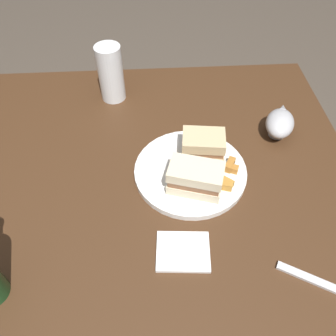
{
  "coord_description": "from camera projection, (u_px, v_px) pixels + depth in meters",
  "views": [
    {
      "loc": [
        -0.02,
        0.53,
        1.41
      ],
      "look_at": [
        -0.06,
        -0.0,
        0.79
      ],
      "focal_mm": 36.44,
      "sensor_mm": 36.0,
      "label": 1
    }
  ],
  "objects": [
    {
      "name": "dining_table",
      "position": [
        151.0,
        251.0,
        1.12
      ],
      "size": [
        1.06,
        0.95,
        0.76
      ],
      "primitive_type": "cube",
      "color": "#422816",
      "rests_on": "ground"
    },
    {
      "name": "sandwich_half_left",
      "position": [
        196.0,
        178.0,
        0.77
      ],
      "size": [
        0.14,
        0.1,
        0.07
      ],
      "color": "beige",
      "rests_on": "plate"
    },
    {
      "name": "napkin",
      "position": [
        183.0,
        251.0,
        0.7
      ],
      "size": [
        0.12,
        0.1,
        0.01
      ],
      "primitive_type": "cube",
      "rotation": [
        0.0,
        0.0,
        -0.08
      ],
      "color": "white",
      "rests_on": "dining_table"
    },
    {
      "name": "fork",
      "position": [
        323.0,
        284.0,
        0.66
      ],
      "size": [
        0.16,
        0.1,
        0.01
      ],
      "primitive_type": "cube",
      "rotation": [
        0.0,
        0.0,
        2.62
      ],
      "color": "silver",
      "rests_on": "dining_table"
    },
    {
      "name": "sandwich_half_right",
      "position": [
        203.0,
        146.0,
        0.84
      ],
      "size": [
        0.11,
        0.08,
        0.07
      ],
      "color": "#CCB284",
      "rests_on": "plate"
    },
    {
      "name": "plate",
      "position": [
        190.0,
        171.0,
        0.84
      ],
      "size": [
        0.28,
        0.28,
        0.02
      ],
      "primitive_type": "cylinder",
      "color": "white",
      "rests_on": "dining_table"
    },
    {
      "name": "potato_wedge_back",
      "position": [
        229.0,
        167.0,
        0.83
      ],
      "size": [
        0.04,
        0.03,
        0.02
      ],
      "primitive_type": "cube",
      "rotation": [
        0.0,
        0.0,
        2.75
      ],
      "color": "#AD702D",
      "rests_on": "plate"
    },
    {
      "name": "potato_wedge_stray",
      "position": [
        217.0,
        164.0,
        0.84
      ],
      "size": [
        0.05,
        0.04,
        0.02
      ],
      "primitive_type": "cube",
      "rotation": [
        0.0,
        0.0,
        2.6
      ],
      "color": "#AD702D",
      "rests_on": "plate"
    },
    {
      "name": "ground_plane",
      "position": [
        155.0,
        294.0,
        1.41
      ],
      "size": [
        6.0,
        6.0,
        0.0
      ],
      "primitive_type": "plane",
      "color": "#4C4238"
    },
    {
      "name": "potato_wedge_middle",
      "position": [
        230.0,
        165.0,
        0.83
      ],
      "size": [
        0.03,
        0.04,
        0.02
      ],
      "primitive_type": "cube",
      "rotation": [
        0.0,
        0.0,
        1.07
      ],
      "color": "#AD702D",
      "rests_on": "plate"
    },
    {
      "name": "pint_glass",
      "position": [
        111.0,
        77.0,
        0.99
      ],
      "size": [
        0.07,
        0.07,
        0.17
      ],
      "color": "white",
      "rests_on": "dining_table"
    },
    {
      "name": "potato_wedge_left_edge",
      "position": [
        225.0,
        182.0,
        0.8
      ],
      "size": [
        0.04,
        0.04,
        0.02
      ],
      "primitive_type": "cube",
      "rotation": [
        0.0,
        0.0,
        5.58
      ],
      "color": "#B77F33",
      "rests_on": "plate"
    },
    {
      "name": "potato_wedge_front",
      "position": [
        222.0,
        185.0,
        0.79
      ],
      "size": [
        0.05,
        0.03,
        0.02
      ],
      "primitive_type": "cube",
      "rotation": [
        0.0,
        0.0,
        2.84
      ],
      "color": "#B77F33",
      "rests_on": "plate"
    },
    {
      "name": "gravy_boat",
      "position": [
        280.0,
        123.0,
        0.91
      ],
      "size": [
        0.11,
        0.13,
        0.07
      ],
      "color": "#B7B7BC",
      "rests_on": "dining_table"
    },
    {
      "name": "potato_wedge_right_edge",
      "position": [
        214.0,
        155.0,
        0.85
      ],
      "size": [
        0.04,
        0.05,
        0.02
      ],
      "primitive_type": "cube",
      "rotation": [
        0.0,
        0.0,
        4.2
      ],
      "color": "#AD702D",
      "rests_on": "plate"
    }
  ]
}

